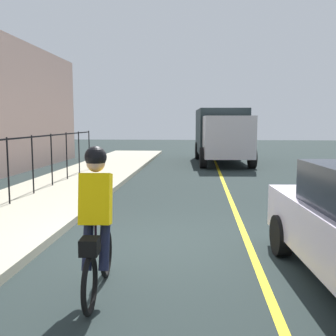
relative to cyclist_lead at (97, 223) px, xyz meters
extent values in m
plane|color=#212C2B|center=(2.05, -0.48, -0.91)|extent=(80.00, 80.00, 0.00)
cube|color=yellow|center=(2.05, -2.08, -0.91)|extent=(36.00, 0.12, 0.01)
cylinder|color=black|center=(4.43, 3.32, 0.04)|extent=(0.04, 0.04, 1.60)
cylinder|color=black|center=(5.81, 3.32, 0.04)|extent=(0.04, 0.04, 1.60)
cylinder|color=black|center=(7.19, 3.32, 0.04)|extent=(0.04, 0.04, 1.60)
cylinder|color=black|center=(8.57, 3.32, 0.04)|extent=(0.04, 0.04, 1.60)
cylinder|color=black|center=(9.96, 3.32, 0.04)|extent=(0.04, 0.04, 1.60)
cylinder|color=black|center=(11.34, 3.32, 0.04)|extent=(0.04, 0.04, 1.60)
torus|color=black|center=(0.60, 0.04, -0.58)|extent=(0.66, 0.10, 0.66)
torus|color=black|center=(-0.44, -0.03, -0.58)|extent=(0.66, 0.10, 0.66)
cube|color=black|center=(0.08, 0.01, -0.33)|extent=(0.93, 0.10, 0.24)
cylinder|color=black|center=(-0.07, 0.00, -0.18)|extent=(0.03, 0.03, 0.35)
cube|color=yellow|center=(-0.02, 0.00, 0.29)|extent=(0.36, 0.38, 0.63)
sphere|color=tan|center=(0.03, 0.00, 0.71)|extent=(0.22, 0.22, 0.22)
sphere|color=black|center=(0.03, 0.00, 0.78)|extent=(0.26, 0.26, 0.26)
cylinder|color=#191E38|center=(-0.05, 0.10, -0.23)|extent=(0.34, 0.14, 0.65)
cylinder|color=#191E38|center=(-0.03, -0.10, -0.23)|extent=(0.34, 0.14, 0.65)
cube|color=black|center=(-0.39, -0.03, -0.16)|extent=(0.25, 0.22, 0.18)
cylinder|color=black|center=(1.67, -2.52, -0.59)|extent=(0.65, 0.26, 0.64)
cube|color=#1F2B2D|center=(16.74, -2.33, 0.72)|extent=(4.89, 2.67, 2.30)
cube|color=silver|center=(13.32, -2.53, 0.52)|extent=(1.94, 2.31, 1.90)
cylinder|color=black|center=(13.53, -3.64, -0.43)|extent=(0.98, 0.35, 0.96)
cylinder|color=black|center=(13.40, -1.40, -0.43)|extent=(0.98, 0.35, 0.96)
cylinder|color=black|center=(17.86, -3.39, -0.43)|extent=(0.98, 0.35, 0.96)
cylinder|color=black|center=(17.73, -1.15, -0.43)|extent=(0.98, 0.35, 0.96)
cone|color=#ED5108|center=(3.63, 0.94, -0.62)|extent=(0.36, 0.36, 0.59)
camera|label=1|loc=(-4.46, -1.21, 1.19)|focal=41.73mm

